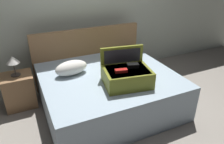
{
  "coord_description": "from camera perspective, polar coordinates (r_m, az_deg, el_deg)",
  "views": [
    {
      "loc": [
        -1.11,
        -2.13,
        1.98
      ],
      "look_at": [
        0.0,
        0.27,
        0.65
      ],
      "focal_mm": 34.44,
      "sensor_mm": 36.0,
      "label": 1
    }
  ],
  "objects": [
    {
      "name": "ground_plane",
      "position": [
        3.12,
        2.16,
        -12.76
      ],
      "size": [
        12.0,
        12.0,
        0.0
      ],
      "primitive_type": "plane",
      "color": "gray"
    },
    {
      "name": "back_wall",
      "position": [
        4.0,
        -8.67,
        16.62
      ],
      "size": [
        8.0,
        0.1,
        2.6
      ],
      "primitive_type": "cube",
      "color": "#B7C1B2",
      "rests_on": "ground"
    },
    {
      "name": "bed",
      "position": [
        3.25,
        -0.94,
        -4.97
      ],
      "size": [
        1.88,
        1.69,
        0.55
      ],
      "primitive_type": "cube",
      "color": "#99ADBC",
      "rests_on": "ground"
    },
    {
      "name": "headboard",
      "position": [
        3.89,
        -6.3,
        4.23
      ],
      "size": [
        1.92,
        0.08,
        1.01
      ],
      "primitive_type": "cube",
      "color": "olive",
      "rests_on": "ground"
    },
    {
      "name": "hard_case_large",
      "position": [
        2.83,
        3.87,
        -0.64
      ],
      "size": [
        0.67,
        0.58,
        0.45
      ],
      "rotation": [
        0.0,
        0.0,
        -0.17
      ],
      "color": "olive",
      "rests_on": "bed"
    },
    {
      "name": "hard_case_medium",
      "position": [
        3.42,
        3.13,
        3.9
      ],
      "size": [
        0.48,
        0.37,
        0.22
      ],
      "rotation": [
        0.0,
        0.0,
        -0.23
      ],
      "color": "olive",
      "rests_on": "bed"
    },
    {
      "name": "pillow_near_headboard",
      "position": [
        3.14,
        -10.75,
        1.1
      ],
      "size": [
        0.51,
        0.31,
        0.21
      ],
      "primitive_type": "ellipsoid",
      "rotation": [
        0.0,
        0.0,
        0.15
      ],
      "color": "white",
      "rests_on": "bed"
    },
    {
      "name": "nightstand",
      "position": [
        3.57,
        -23.37,
        -4.51
      ],
      "size": [
        0.44,
        0.4,
        0.52
      ],
      "primitive_type": "cube",
      "color": "olive",
      "rests_on": "ground"
    },
    {
      "name": "table_lamp",
      "position": [
        3.36,
        -24.85,
        2.66
      ],
      "size": [
        0.18,
        0.18,
        0.3
      ],
      "color": "#3F3833",
      "rests_on": "nightstand"
    }
  ]
}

